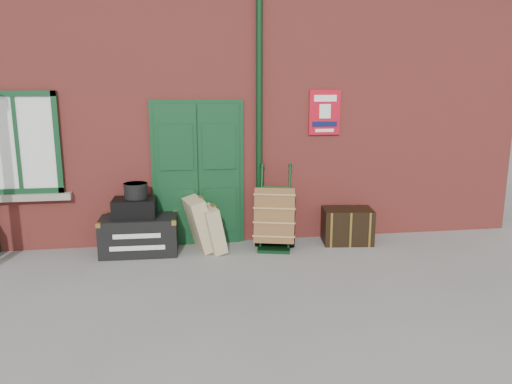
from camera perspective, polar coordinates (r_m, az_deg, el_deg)
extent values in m
plane|color=gray|center=(6.71, -3.31, -9.61)|extent=(80.00, 80.00, 0.00)
cube|color=#AB3F37|center=(9.72, -5.41, 9.36)|extent=(10.00, 4.00, 4.00)
cube|color=#103B1D|center=(7.79, -6.62, 1.89)|extent=(1.42, 0.12, 2.32)
cube|color=white|center=(8.04, -25.63, 5.04)|extent=(1.20, 0.08, 1.50)
cylinder|color=black|center=(7.72, 0.37, 8.62)|extent=(0.10, 0.10, 4.00)
cube|color=red|center=(8.00, 7.85, 9.00)|extent=(0.50, 0.03, 0.70)
cube|color=black|center=(7.69, -13.19, -4.80)|extent=(1.14, 0.65, 0.56)
cube|color=black|center=(7.58, -13.73, -1.77)|extent=(0.63, 0.47, 0.28)
cylinder|color=black|center=(7.55, -13.58, 0.16)|extent=(0.35, 0.35, 0.22)
cube|color=tan|center=(7.63, -6.43, -3.64)|extent=(0.54, 0.65, 0.83)
cube|color=tan|center=(7.55, -5.02, -4.23)|extent=(0.45, 0.58, 0.71)
cube|color=black|center=(7.68, 2.08, -6.48)|extent=(0.56, 0.46, 0.05)
cylinder|color=black|center=(7.69, 0.61, -1.70)|extent=(0.12, 0.34, 1.24)
cylinder|color=black|center=(7.67, 3.81, -1.78)|extent=(0.12, 0.34, 1.24)
cylinder|color=black|center=(7.86, 0.11, -5.32)|extent=(0.11, 0.24, 0.23)
cylinder|color=black|center=(7.83, 4.27, -5.43)|extent=(0.11, 0.24, 0.23)
cube|color=brown|center=(7.69, 2.19, -2.69)|extent=(0.75, 0.79, 0.92)
cube|color=black|center=(8.09, 10.40, -3.81)|extent=(0.83, 0.60, 0.56)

